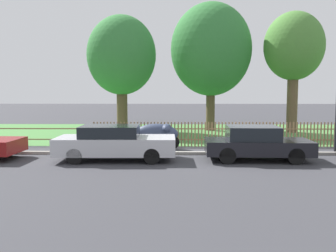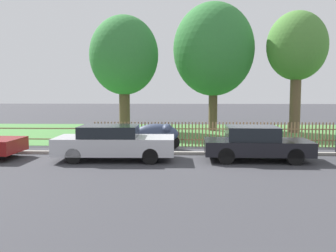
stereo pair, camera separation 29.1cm
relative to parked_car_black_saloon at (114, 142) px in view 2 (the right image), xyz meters
name	(u,v)px [view 2 (the right image)]	position (x,y,z in m)	size (l,w,h in m)	color
ground_plane	(235,155)	(4.67, 1.15, -0.67)	(120.00, 120.00, 0.00)	#38383D
kerb_stone	(235,153)	(4.67, 1.25, -0.61)	(38.25, 0.20, 0.12)	#9E998E
grass_strip	(216,133)	(4.67, 9.20, -0.66)	(38.25, 11.50, 0.01)	#477F3D
park_fence	(228,134)	(4.67, 3.47, -0.09)	(38.25, 0.05, 1.15)	olive
parked_car_black_saloon	(114,142)	(0.00, 0.00, 0.00)	(4.42, 1.92, 1.30)	#BCBCC1
parked_car_navy_estate	(255,143)	(5.26, 0.04, -0.02)	(3.90, 1.86, 1.28)	black
covered_motorcycle	(158,134)	(1.47, 2.78, 0.02)	(2.06, 0.91, 1.12)	black
tree_nearest_kerb	(124,56)	(-1.10, 9.90, 4.10)	(4.32, 4.32, 7.30)	brown
tree_behind_motorcycle	(214,50)	(4.57, 10.62, 4.55)	(5.17, 5.17, 8.21)	brown
tree_mid_park	(297,47)	(9.53, 9.57, 4.55)	(3.64, 3.64, 7.41)	brown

